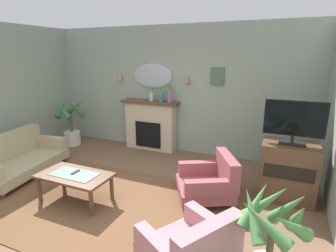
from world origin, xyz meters
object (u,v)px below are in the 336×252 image
(wall_mirror, at_px, (152,76))
(framed_picture, at_px, (217,76))
(mantel_vase_left, at_px, (151,92))
(potted_plant_corner_palm, at_px, (71,124))
(fireplace, at_px, (150,125))
(floral_couch, at_px, (16,159))
(armchair_beside_couch, at_px, (192,248))
(potted_plant_tall_palm, at_px, (271,239))
(armchair_in_corner, at_px, (211,181))
(tv_remote, at_px, (75,172))
(tv_flatscreen, at_px, (294,121))
(mantel_vase_centre, at_px, (170,93))
(wall_sconce_right, at_px, (187,80))
(coffee_table, at_px, (75,178))
(wall_sconce_left, at_px, (120,77))
(tv_cabinet, at_px, (288,171))
(mantel_vase_right, at_px, (161,94))

(wall_mirror, bearing_deg, framed_picture, 0.38)
(mantel_vase_left, relative_size, potted_plant_corner_palm, 0.32)
(fireplace, relative_size, floral_couch, 0.75)
(armchair_beside_couch, xyz_separation_m, potted_plant_tall_palm, (0.72, 0.10, 0.25))
(framed_picture, height_order, armchair_in_corner, framed_picture)
(framed_picture, xyz_separation_m, tv_remote, (-1.49, -2.68, -1.30))
(tv_remote, relative_size, tv_flatscreen, 0.19)
(wall_mirror, xyz_separation_m, potted_plant_corner_palm, (-1.92, -0.67, -1.18))
(framed_picture, xyz_separation_m, armchair_beside_couch, (0.61, -3.37, -1.44))
(fireplace, xyz_separation_m, framed_picture, (1.50, 0.15, 1.18))
(mantel_vase_centre, height_order, wall_sconce_right, wall_sconce_right)
(coffee_table, bearing_deg, potted_plant_corner_palm, 133.78)
(wall_sconce_left, height_order, wall_sconce_right, same)
(tv_remote, bearing_deg, armchair_in_corner, 23.89)
(coffee_table, xyz_separation_m, tv_flatscreen, (2.95, 1.35, 0.86))
(wall_mirror, relative_size, tv_remote, 6.00)
(wall_mirror, height_order, coffee_table, wall_mirror)
(mantel_vase_left, xyz_separation_m, armchair_beside_couch, (2.06, -3.19, -1.05))
(mantel_vase_centre, height_order, potted_plant_corner_palm, mantel_vase_centre)
(coffee_table, bearing_deg, tv_cabinet, 24.97)
(mantel_vase_centre, bearing_deg, fireplace, 176.76)
(armchair_beside_couch, relative_size, tv_cabinet, 1.24)
(mantel_vase_right, xyz_separation_m, potted_plant_tall_palm, (2.53, -3.08, -0.77))
(wall_sconce_right, bearing_deg, mantel_vase_centre, -161.08)
(mantel_vase_left, height_order, mantel_vase_right, mantel_vase_left)
(coffee_table, relative_size, potted_plant_corner_palm, 0.94)
(armchair_beside_couch, height_order, tv_cabinet, tv_cabinet)
(mantel_vase_centre, xyz_separation_m, tv_flatscreen, (2.48, -1.19, -0.13))
(wall_mirror, xyz_separation_m, armchair_in_corner, (1.90, -1.83, -1.40))
(armchair_in_corner, relative_size, potted_plant_tall_palm, 1.04)
(wall_sconce_left, height_order, tv_cabinet, wall_sconce_left)
(fireplace, height_order, wall_sconce_left, wall_sconce_left)
(wall_sconce_right, xyz_separation_m, potted_plant_tall_palm, (1.98, -3.20, -1.10))
(fireplace, relative_size, armchair_beside_couch, 1.22)
(wall_mirror, relative_size, potted_plant_corner_palm, 0.82)
(framed_picture, xyz_separation_m, floral_couch, (-3.13, -2.44, -1.43))
(wall_sconce_left, xyz_separation_m, armchair_in_corner, (2.75, -1.78, -1.35))
(mantel_vase_left, height_order, tv_flatscreen, tv_flatscreen)
(mantel_vase_left, height_order, wall_sconce_right, wall_sconce_right)
(framed_picture, relative_size, potted_plant_tall_palm, 0.34)
(fireplace, xyz_separation_m, armchair_in_corner, (1.90, -1.69, -0.27))
(wall_sconce_right, relative_size, armchair_in_corner, 0.13)
(wall_mirror, bearing_deg, armchair_beside_couch, -57.83)
(tv_remote, bearing_deg, mantel_vase_right, 83.44)
(tv_remote, relative_size, potted_plant_tall_palm, 0.15)
(tv_cabinet, bearing_deg, armchair_in_corner, -155.43)
(wall_mirror, bearing_deg, mantel_vase_right, -29.54)
(fireplace, xyz_separation_m, tv_remote, (0.01, -2.53, -0.12))
(armchair_in_corner, relative_size, armchair_beside_couch, 0.99)
(framed_picture, bearing_deg, tv_flatscreen, -42.76)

